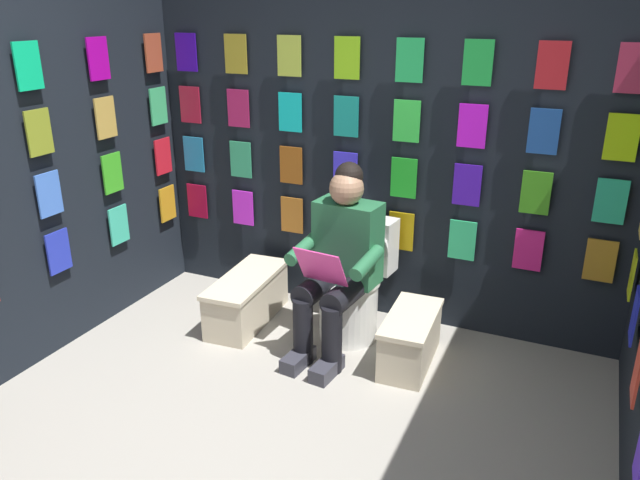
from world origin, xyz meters
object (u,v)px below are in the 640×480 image
at_px(comic_longbox_far, 247,299).
at_px(toilet, 354,288).
at_px(person_reading, 339,261).
at_px(comic_longbox_near, 410,339).

bearing_deg(comic_longbox_far, toilet, -171.82).
xyz_separation_m(person_reading, comic_longbox_near, (-0.47, -0.01, -0.44)).
bearing_deg(comic_longbox_near, toilet, -28.46).
relative_size(person_reading, comic_longbox_near, 1.94).
bearing_deg(person_reading, comic_longbox_far, 0.16).
relative_size(toilet, comic_longbox_far, 0.98).
bearing_deg(comic_longbox_near, person_reading, -1.93).
distance_m(toilet, comic_longbox_far, 0.76).
distance_m(comic_longbox_near, comic_longbox_far, 1.18).
relative_size(comic_longbox_near, comic_longbox_far, 0.78).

